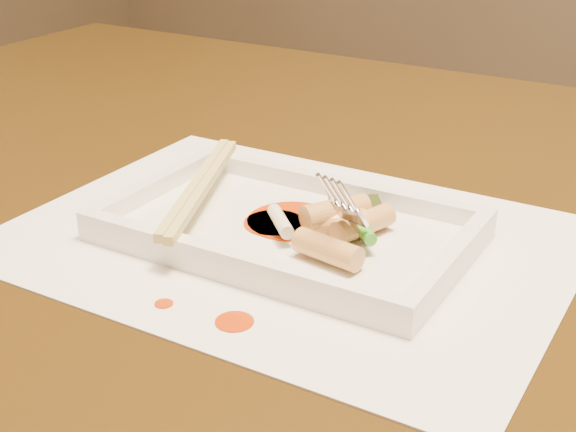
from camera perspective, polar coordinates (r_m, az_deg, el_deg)
The scene contains 21 objects.
table at distance 0.69m, azimuth 4.94°, elevation -7.07°, with size 1.40×0.90×0.75m.
placemat at distance 0.59m, azimuth -0.00°, elevation -1.66°, with size 0.40×0.30×0.00m, color white.
sauce_splatter_a at distance 0.49m, azimuth -3.83°, elevation -7.51°, with size 0.02×0.02×0.00m, color #BF3605.
sauce_splatter_b at distance 0.51m, azimuth -8.82°, elevation -6.18°, with size 0.01×0.01×0.00m, color #BF3605.
plate_base at distance 0.59m, azimuth -0.00°, elevation -1.24°, with size 0.26×0.16×0.01m, color white.
plate_rim_far at distance 0.64m, azimuth 3.35°, elevation 2.15°, with size 0.26×0.01×0.01m, color white.
plate_rim_near at distance 0.53m, azimuth -4.09°, elevation -3.21°, with size 0.26×0.01×0.01m, color white.
plate_rim_left at distance 0.65m, azimuth -9.51°, elevation 2.09°, with size 0.01×0.14×0.01m, color white.
plate_rim_right at distance 0.54m, azimuth 11.52°, elevation -3.10°, with size 0.01×0.14×0.01m, color white.
veg_piece at distance 0.60m, azimuth 4.83°, elevation 0.46°, with size 0.04×0.03×0.01m, color black.
scallion_white at distance 0.57m, azimuth -0.54°, elevation -0.37°, with size 0.01×0.01×0.04m, color #EAEACC.
scallion_green at distance 0.58m, azimuth 4.61°, elevation 0.10°, with size 0.01×0.01×0.09m, color #2B9B19.
chopstick_a at distance 0.62m, azimuth -6.56°, elevation 2.24°, with size 0.01×0.19×0.01m, color tan.
chopstick_b at distance 0.61m, azimuth -5.96°, elevation 2.10°, with size 0.01×0.19×0.01m, color tan.
fork at distance 0.54m, azimuth 7.39°, elevation 5.27°, with size 0.09×0.10×0.14m, color silver, non-canonical shape.
sauce_blob_0 at distance 0.59m, azimuth 0.33°, elevation -0.33°, with size 0.07×0.07×0.00m, color #BF3605.
sauce_blob_1 at distance 0.59m, azimuth -0.97°, elevation -0.51°, with size 0.05×0.05×0.00m, color #BF3605.
rice_cake_0 at distance 0.57m, azimuth 5.36°, elevation -0.54°, with size 0.02×0.02×0.05m, color tan.
rice_cake_1 at distance 0.57m, azimuth 3.45°, elevation -0.49°, with size 0.02×0.02×0.04m, color tan.
rice_cake_2 at distance 0.57m, azimuth 3.39°, elevation 0.29°, with size 0.02×0.02×0.05m, color tan.
rice_cake_3 at distance 0.53m, azimuth 2.85°, elevation -2.38°, with size 0.02×0.02×0.05m, color tan.
Camera 1 is at (0.25, -0.53, 1.01)m, focal length 50.00 mm.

